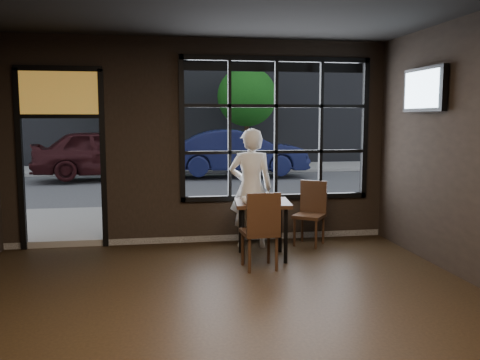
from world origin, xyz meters
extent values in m
cube|color=black|center=(0.00, 0.00, -0.01)|extent=(6.00, 7.00, 0.02)
cube|color=black|center=(1.20, 3.50, 1.80)|extent=(3.06, 0.12, 2.28)
cube|color=orange|center=(-2.10, 3.50, 2.35)|extent=(1.20, 0.06, 0.70)
cube|color=#545456|center=(0.00, 24.00, -0.02)|extent=(60.00, 41.00, 0.04)
cube|color=#5B5956|center=(0.00, 23.00, 7.50)|extent=(28.00, 12.00, 15.00)
cube|color=#311D11|center=(0.76, 2.44, 0.41)|extent=(0.83, 0.83, 0.82)
cube|color=#311D11|center=(0.62, 1.95, 0.52)|extent=(0.48, 0.48, 1.03)
cube|color=#311D11|center=(1.63, 3.03, 0.50)|extent=(0.60, 0.60, 1.00)
imported|color=silver|center=(0.72, 3.09, 0.91)|extent=(0.72, 0.53, 1.82)
imported|color=silver|center=(0.50, 2.29, 0.86)|extent=(0.14, 0.14, 0.10)
cube|color=black|center=(2.93, 2.06, 2.36)|extent=(0.12, 1.03, 0.60)
imported|color=#13173E|center=(2.03, 12.28, 0.85)|extent=(4.62, 1.82, 1.50)
imported|color=black|center=(-2.28, 12.17, 0.87)|extent=(4.74, 2.49, 1.54)
cylinder|color=#332114|center=(-1.52, 15.16, 1.20)|extent=(0.22, 0.22, 2.39)
sphere|color=#195C16|center=(-1.52, 15.16, 3.15)|extent=(2.61, 2.61, 2.61)
cylinder|color=#332114|center=(2.85, 15.29, 1.07)|extent=(0.19, 0.19, 2.13)
sphere|color=#2A661E|center=(2.85, 15.29, 2.80)|extent=(2.32, 2.32, 2.32)
camera|label=1|loc=(-0.71, -4.45, 1.97)|focal=38.00mm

